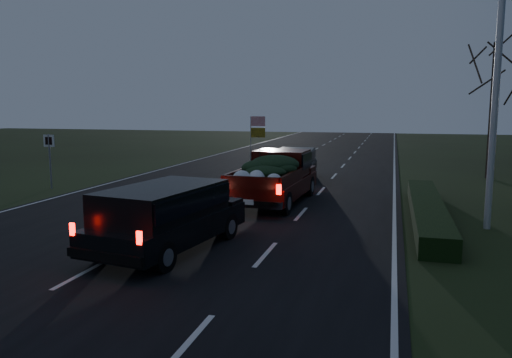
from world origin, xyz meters
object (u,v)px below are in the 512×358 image
at_px(light_pole, 499,46).
at_px(rear_suv, 166,211).
at_px(pickup_truck, 275,174).
at_px(lead_suv, 295,161).

height_order(light_pole, rear_suv, light_pole).
bearing_deg(light_pole, rear_suv, -150.06).
xyz_separation_m(pickup_truck, lead_suv, (-0.39, 6.16, -0.15)).
xyz_separation_m(pickup_truck, rear_suv, (-1.18, -7.24, -0.06)).
relative_size(pickup_truck, rear_suv, 1.13).
bearing_deg(lead_suv, light_pole, -52.23).
relative_size(light_pole, lead_suv, 1.99).
bearing_deg(rear_suv, pickup_truck, 89.58).
distance_m(light_pole, rear_suv, 10.72).
distance_m(light_pole, lead_suv, 12.32).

